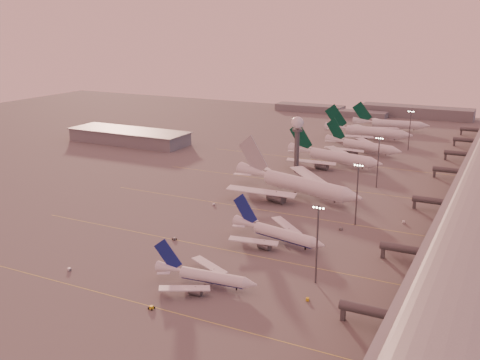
% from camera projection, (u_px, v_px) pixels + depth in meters
% --- Properties ---
extents(ground, '(700.00, 700.00, 0.00)m').
position_uv_depth(ground, '(158.00, 249.00, 196.58)').
color(ground, '#5B5858').
rests_on(ground, ground).
extents(taxiway_markings, '(180.00, 185.25, 0.02)m').
position_uv_depth(taxiway_markings, '(296.00, 215.00, 231.68)').
color(taxiway_markings, '#EDE353').
rests_on(taxiway_markings, ground).
extents(hangar, '(82.00, 27.00, 8.50)m').
position_uv_depth(hangar, '(129.00, 136.00, 367.67)').
color(hangar, slate).
rests_on(hangar, ground).
extents(radar_tower, '(6.40, 6.40, 31.10)m').
position_uv_depth(radar_tower, '(297.00, 133.00, 291.78)').
color(radar_tower, '#505257').
rests_on(radar_tower, ground).
extents(mast_a, '(3.60, 0.56, 25.00)m').
position_uv_depth(mast_a, '(317.00, 241.00, 167.70)').
color(mast_a, '#505257').
rests_on(mast_a, ground).
extents(mast_b, '(3.60, 0.56, 25.00)m').
position_uv_depth(mast_b, '(357.00, 191.00, 216.24)').
color(mast_b, '#505257').
rests_on(mast_b, ground).
extents(mast_c, '(3.60, 0.56, 25.00)m').
position_uv_depth(mast_c, '(378.00, 160.00, 265.66)').
color(mast_c, '#505257').
rests_on(mast_c, ground).
extents(mast_d, '(3.60, 0.56, 25.00)m').
position_uv_depth(mast_d, '(410.00, 128.00, 343.83)').
color(mast_d, '#505257').
rests_on(mast_d, ground).
extents(distant_horizon, '(165.00, 37.50, 9.00)m').
position_uv_depth(distant_horizon, '(382.00, 111.00, 473.68)').
color(distant_horizon, slate).
rests_on(distant_horizon, ground).
extents(narrowbody_near, '(33.81, 26.89, 13.21)m').
position_uv_depth(narrowbody_near, '(205.00, 278.00, 168.50)').
color(narrowbody_near, white).
rests_on(narrowbody_near, ground).
extents(narrowbody_mid, '(39.29, 31.04, 15.53)m').
position_uv_depth(narrowbody_mid, '(277.00, 235.00, 201.13)').
color(narrowbody_mid, white).
rests_on(narrowbody_mid, ground).
extents(widebody_white, '(68.11, 53.82, 24.61)m').
position_uv_depth(widebody_white, '(297.00, 187.00, 255.39)').
color(widebody_white, white).
rests_on(widebody_white, ground).
extents(greentail_a, '(58.58, 46.77, 21.64)m').
position_uv_depth(greentail_a, '(334.00, 159.00, 309.54)').
color(greentail_a, white).
rests_on(greentail_a, ground).
extents(greentail_b, '(51.27, 40.80, 19.19)m').
position_uv_depth(greentail_b, '(363.00, 148.00, 339.23)').
color(greentail_b, white).
rests_on(greentail_b, ground).
extents(greentail_c, '(61.21, 49.36, 22.22)m').
position_uv_depth(greentail_c, '(368.00, 134.00, 378.51)').
color(greentail_c, white).
rests_on(greentail_c, ground).
extents(greentail_d, '(55.63, 44.71, 20.23)m').
position_uv_depth(greentail_d, '(391.00, 126.00, 409.85)').
color(greentail_d, white).
rests_on(greentail_d, ground).
extents(gsv_truck_a, '(4.90, 2.05, 1.94)m').
position_uv_depth(gsv_truck_a, '(70.00, 268.00, 179.05)').
color(gsv_truck_a, white).
rests_on(gsv_truck_a, ground).
extents(gsv_tug_near, '(2.27, 3.48, 0.95)m').
position_uv_depth(gsv_tug_near, '(152.00, 308.00, 155.34)').
color(gsv_tug_near, yellow).
rests_on(gsv_tug_near, ground).
extents(gsv_catering_a, '(4.76, 3.20, 3.59)m').
position_uv_depth(gsv_catering_a, '(308.00, 295.00, 159.66)').
color(gsv_catering_a, yellow).
rests_on(gsv_catering_a, ground).
extents(gsv_tug_mid, '(3.44, 2.75, 0.85)m').
position_uv_depth(gsv_tug_mid, '(174.00, 239.00, 204.64)').
color(gsv_tug_mid, slate).
rests_on(gsv_tug_mid, ground).
extents(gsv_truck_b, '(5.62, 2.43, 2.21)m').
position_uv_depth(gsv_truck_b, '(342.00, 227.00, 214.04)').
color(gsv_truck_b, slate).
rests_on(gsv_truck_b, ground).
extents(gsv_truck_c, '(5.22, 4.07, 2.02)m').
position_uv_depth(gsv_truck_c, '(215.00, 203.00, 243.14)').
color(gsv_truck_c, white).
rests_on(gsv_truck_c, ground).
extents(gsv_catering_b, '(5.35, 3.24, 4.09)m').
position_uv_depth(gsv_catering_b, '(404.00, 219.00, 220.89)').
color(gsv_catering_b, white).
rests_on(gsv_catering_b, ground).
extents(gsv_tug_far, '(3.60, 3.92, 0.96)m').
position_uv_depth(gsv_tug_far, '(277.00, 185.00, 272.30)').
color(gsv_tug_far, white).
rests_on(gsv_tug_far, ground).
extents(gsv_truck_d, '(2.77, 5.35, 2.06)m').
position_uv_depth(gsv_truck_d, '(268.00, 168.00, 300.90)').
color(gsv_truck_d, white).
rests_on(gsv_truck_d, ground).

